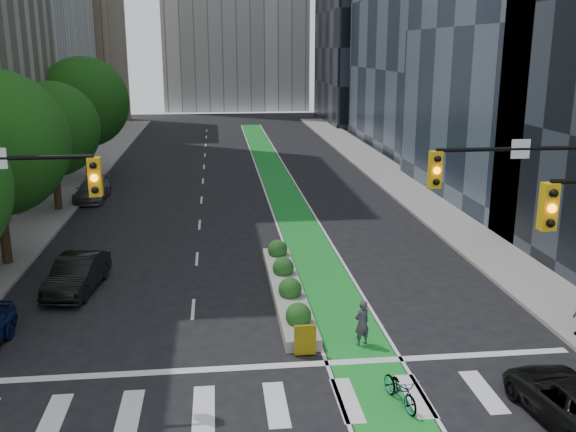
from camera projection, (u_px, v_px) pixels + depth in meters
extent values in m
plane|color=black|center=(273.00, 386.00, 18.77)|extent=(160.00, 160.00, 0.00)
cube|color=gray|center=(57.00, 199.00, 41.48)|extent=(3.60, 90.00, 0.15)
cube|color=gray|center=(411.00, 190.00, 44.05)|extent=(3.60, 90.00, 0.15)
cube|color=#1A8F2C|center=(277.00, 180.00, 47.91)|extent=(2.20, 70.00, 0.01)
cube|color=tan|center=(57.00, 18.00, 76.68)|extent=(14.00, 16.00, 26.00)
cube|color=black|center=(379.00, 12.00, 82.69)|extent=(14.00, 18.00, 28.00)
cylinder|color=black|center=(2.00, 212.00, 28.46)|extent=(0.44, 0.44, 5.04)
cylinder|color=black|center=(56.00, 175.00, 38.14)|extent=(0.44, 0.44, 4.48)
sphere|color=#16480F|center=(51.00, 129.00, 37.44)|extent=(5.60, 5.60, 5.60)
cylinder|color=black|center=(87.00, 145.00, 47.66)|extent=(0.44, 0.44, 5.15)
sphere|color=#16480F|center=(84.00, 102.00, 46.86)|extent=(6.60, 6.60, 6.60)
cube|color=gold|center=(95.00, 177.00, 17.14)|extent=(0.34, 0.28, 1.05)
sphere|color=orange|center=(94.00, 178.00, 16.99)|extent=(0.20, 0.20, 0.20)
cylinder|color=black|center=(529.00, 149.00, 18.32)|extent=(5.50, 0.12, 0.12)
cube|color=gold|center=(435.00, 170.00, 18.16)|extent=(0.34, 0.28, 1.05)
sphere|color=orange|center=(437.00, 171.00, 18.01)|extent=(0.20, 0.20, 0.20)
cube|color=white|center=(521.00, 149.00, 18.26)|extent=(0.55, 0.04, 0.55)
cube|color=gold|center=(548.00, 207.00, 13.95)|extent=(0.34, 0.28, 1.05)
sphere|color=orange|center=(552.00, 208.00, 13.79)|extent=(0.20, 0.20, 0.20)
cube|color=gray|center=(287.00, 291.00, 25.57)|extent=(1.20, 10.00, 0.40)
cube|color=yellow|center=(305.00, 340.00, 20.49)|extent=(0.70, 0.12, 1.00)
sphere|color=#194C19|center=(298.00, 316.00, 22.09)|extent=(0.90, 0.90, 0.90)
sphere|color=#194C19|center=(290.00, 289.00, 24.49)|extent=(0.90, 0.90, 0.90)
sphere|color=#194C19|center=(283.00, 268.00, 26.90)|extent=(0.90, 0.90, 0.90)
sphere|color=#194C19|center=(277.00, 249.00, 29.30)|extent=(0.90, 0.90, 0.90)
imported|color=gray|center=(400.00, 389.00, 17.71)|extent=(1.00, 1.84, 0.92)
imported|color=#3C3743|center=(362.00, 323.00, 21.16)|extent=(0.68, 0.58, 1.58)
imported|color=black|center=(77.00, 274.00, 25.92)|extent=(2.10, 4.56, 1.45)
imported|color=#595C5E|center=(92.00, 190.00, 41.43)|extent=(1.94, 4.58, 1.32)
imported|color=black|center=(570.00, 400.00, 16.91)|extent=(2.44, 4.49, 1.20)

